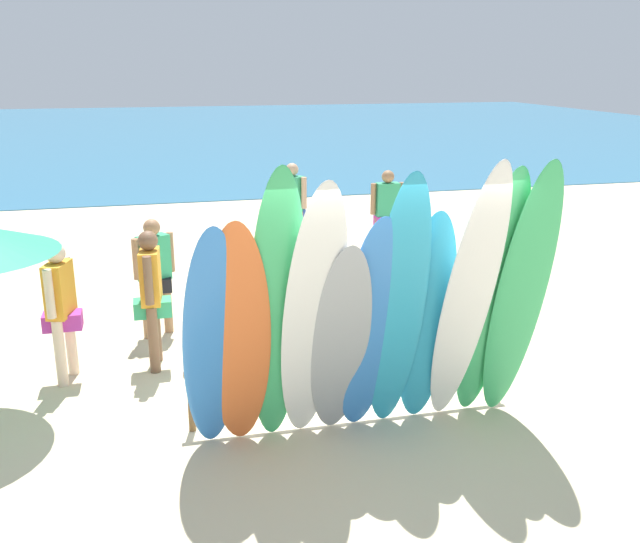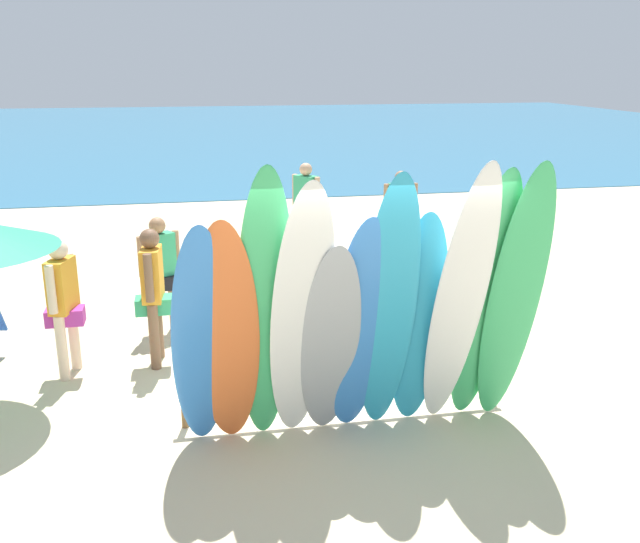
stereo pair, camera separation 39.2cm
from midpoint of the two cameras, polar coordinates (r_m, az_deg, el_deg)
ground at (r=20.66m, az=-6.21°, el=6.95°), size 60.00×60.00×0.00m
ocean_water at (r=38.17m, az=-8.58°, el=11.32°), size 60.00×40.00×0.02m
surfboard_rack at (r=7.15m, az=3.60°, el=-7.76°), size 3.33×0.07×0.63m
surfboard_blue_0 at (r=6.23m, az=-7.87°, el=-5.60°), size 0.57×0.71×2.23m
surfboard_orange_1 at (r=6.23m, az=-5.78°, el=-5.35°), size 0.63×0.70×2.26m
surfboard_green_2 at (r=6.14m, az=-2.66°, el=-3.39°), size 0.51×0.76×2.71m
surfboard_white_3 at (r=6.17m, az=0.32°, el=-3.84°), size 0.63×0.89×2.59m
surfboard_grey_4 at (r=6.40m, az=2.59°, el=-5.88°), size 0.56×0.68×2.01m
surfboard_blue_5 at (r=6.43m, az=4.95°, el=-4.72°), size 0.63×0.74×2.24m
surfboard_teal_6 at (r=6.39m, az=7.31°, el=-3.10°), size 0.55×0.79×2.62m
surfboard_teal_7 at (r=6.65m, az=9.65°, el=-4.16°), size 0.56×0.64×2.24m
surfboard_white_8 at (r=6.52m, az=12.95°, el=-2.53°), size 0.54×1.00×2.73m
surfboard_green_9 at (r=6.73m, az=14.80°, el=-2.44°), size 0.50×0.82×2.64m
surfboard_green_10 at (r=6.76m, az=17.07°, el=-2.28°), size 0.54×0.87×2.70m
beachgoer_by_water at (r=8.32m, az=-12.09°, el=-1.28°), size 0.43×0.62×1.64m
beachgoer_strolling at (r=12.99m, az=-0.27°, el=5.66°), size 0.44×0.52×1.69m
beachgoer_photographing at (r=12.57m, az=7.41°, el=4.98°), size 0.62×0.26×1.63m
beachgoer_midbeach at (r=9.30m, az=-11.68°, el=0.34°), size 0.52×0.37×1.56m
beachgoer_near_rack at (r=8.29m, az=-18.84°, el=-2.11°), size 0.41×0.58×1.59m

